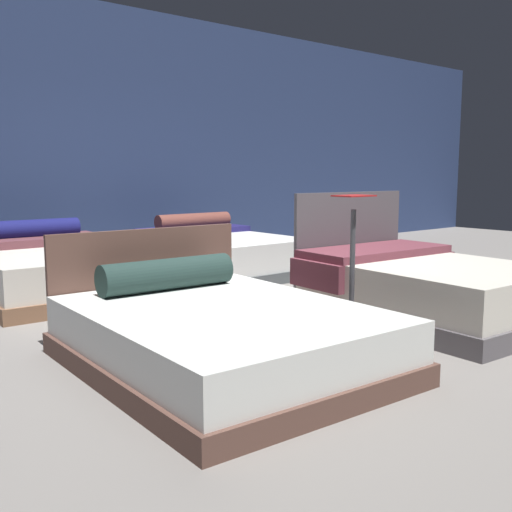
# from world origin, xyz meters

# --- Properties ---
(ground_plane) EXTENTS (18.00, 18.00, 0.02)m
(ground_plane) POSITION_xyz_m (0.00, 0.00, -0.01)
(ground_plane) COLOR gray
(showroom_back_wall) EXTENTS (18.00, 0.06, 3.50)m
(showroom_back_wall) POSITION_xyz_m (0.00, 3.41, 1.75)
(showroom_back_wall) COLOR navy
(showroom_back_wall) RESTS_ON ground_plane
(bed_0) EXTENTS (1.74, 2.19, 0.83)m
(bed_0) POSITION_xyz_m (-1.12, -1.23, 0.22)
(bed_0) COLOR brown
(bed_0) RESTS_ON ground_plane
(bed_1) EXTENTS (1.62, 2.07, 1.07)m
(bed_1) POSITION_xyz_m (1.03, -1.30, 0.27)
(bed_1) COLOR #585358
(bed_1) RESTS_ON ground_plane
(bed_2) EXTENTS (1.68, 2.05, 0.74)m
(bed_2) POSITION_xyz_m (-1.11, 1.72, 0.26)
(bed_2) COLOR brown
(bed_2) RESTS_ON ground_plane
(bed_3) EXTENTS (1.52, 2.03, 0.72)m
(bed_3) POSITION_xyz_m (1.04, 1.70, 0.26)
(bed_3) COLOR #4C5053
(bed_3) RESTS_ON ground_plane
(price_sign) EXTENTS (0.28, 0.24, 1.09)m
(price_sign) POSITION_xyz_m (0.00, -1.39, 0.43)
(price_sign) COLOR #3F3F44
(price_sign) RESTS_ON ground_plane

